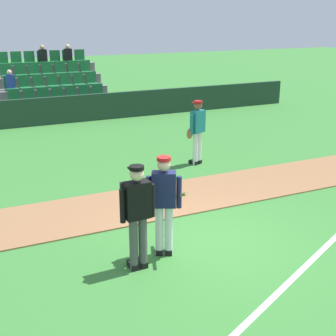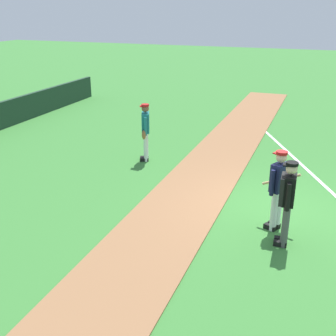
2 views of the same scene
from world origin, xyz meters
name	(u,v)px [view 1 (image 1 of 2)]	position (x,y,z in m)	size (l,w,h in m)	color
ground_plane	(206,243)	(0.00, 0.00, 0.00)	(80.00, 80.00, 0.00)	#387A33
infield_dirt_path	(158,201)	(0.00, 2.17, 0.01)	(28.00, 1.94, 0.03)	#936642
dugout_fence	(65,110)	(0.00, 10.84, 0.51)	(20.00, 0.16, 1.03)	#1E3828
stadium_bleachers	(51,95)	(0.00, 13.15, 0.74)	(4.45, 3.80, 2.70)	slate
batter_navy_jersey	(164,202)	(-0.86, -0.06, 0.97)	(0.63, 0.80, 1.76)	white
umpire_home_plate	(137,212)	(-1.44, -0.30, 1.00)	(0.59, 0.31, 1.76)	#4C4C4C
runner_teal_jersey	(197,130)	(2.08, 4.21, 0.96)	(0.66, 0.41, 1.76)	white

